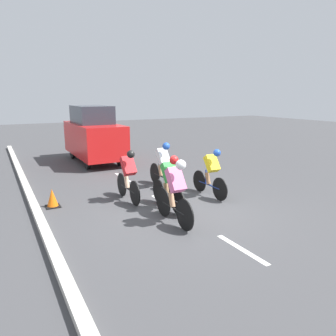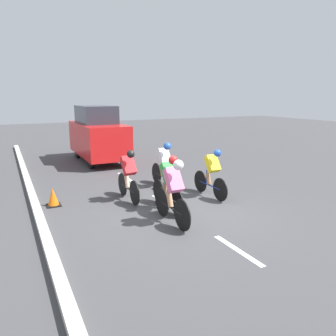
# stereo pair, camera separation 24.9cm
# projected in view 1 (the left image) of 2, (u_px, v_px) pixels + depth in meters

# --- Properties ---
(ground_plane) EXTENTS (60.00, 60.00, 0.00)m
(ground_plane) POSITION_uv_depth(u_px,v_px,m) (178.00, 211.00, 8.32)
(ground_plane) COLOR #424244
(lane_stripe_near) EXTENTS (0.12, 1.40, 0.01)m
(lane_stripe_near) POSITION_uv_depth(u_px,v_px,m) (242.00, 249.00, 6.24)
(lane_stripe_near) COLOR white
(lane_stripe_near) RESTS_ON ground
(lane_stripe_mid) EXTENTS (0.12, 1.40, 0.01)m
(lane_stripe_mid) POSITION_uv_depth(u_px,v_px,m) (164.00, 202.00, 8.99)
(lane_stripe_mid) COLOR white
(lane_stripe_mid) RESTS_ON ground
(lane_stripe_far) EXTENTS (0.12, 1.40, 0.01)m
(lane_stripe_far) POSITION_uv_depth(u_px,v_px,m) (123.00, 177.00, 11.74)
(lane_stripe_far) COLOR white
(lane_stripe_far) RESTS_ON ground
(curb) EXTENTS (0.20, 24.84, 0.14)m
(curb) POSITION_uv_depth(u_px,v_px,m) (40.00, 220.00, 7.49)
(curb) COLOR beige
(curb) RESTS_ON ground
(cyclist_red) EXTENTS (0.34, 1.65, 1.47)m
(cyclist_red) POSITION_uv_depth(u_px,v_px,m) (128.00, 174.00, 8.91)
(cyclist_red) COLOR black
(cyclist_red) RESTS_ON ground
(cyclist_pink) EXTENTS (0.32, 1.71, 1.53)m
(cyclist_pink) POSITION_uv_depth(u_px,v_px,m) (175.00, 190.00, 7.31)
(cyclist_pink) COLOR black
(cyclist_pink) RESTS_ON ground
(cyclist_white) EXTENTS (0.33, 1.68, 1.47)m
(cyclist_white) POSITION_uv_depth(u_px,v_px,m) (163.00, 164.00, 10.27)
(cyclist_white) COLOR black
(cyclist_white) RESTS_ON ground
(cyclist_green) EXTENTS (0.33, 1.70, 1.45)m
(cyclist_green) POSITION_uv_depth(u_px,v_px,m) (169.00, 181.00, 8.23)
(cyclist_green) COLOR black
(cyclist_green) RESTS_ON ground
(cyclist_yellow) EXTENTS (0.32, 1.67, 1.43)m
(cyclist_yellow) POSITION_uv_depth(u_px,v_px,m) (211.00, 172.00, 9.34)
(cyclist_yellow) COLOR black
(cyclist_yellow) RESTS_ON ground
(support_car) EXTENTS (1.70, 4.17, 2.44)m
(support_car) POSITION_uv_depth(u_px,v_px,m) (94.00, 135.00, 14.25)
(support_car) COLOR black
(support_car) RESTS_ON ground
(traffic_cone) EXTENTS (0.36, 0.36, 0.49)m
(traffic_cone) POSITION_uv_depth(u_px,v_px,m) (52.00, 198.00, 8.56)
(traffic_cone) COLOR black
(traffic_cone) RESTS_ON ground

